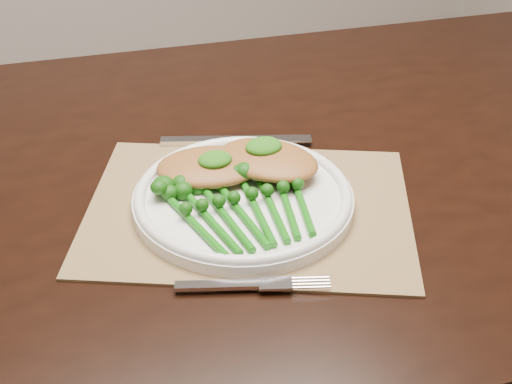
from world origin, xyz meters
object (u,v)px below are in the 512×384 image
object	(u,v)px
dinner_plate	(243,197)
broccolini_bundle	(249,212)
placemat	(249,209)
dining_table	(248,347)
chicken_fillet_left	(209,167)

from	to	relation	value
dinner_plate	broccolini_bundle	world-z (taller)	broccolini_bundle
placemat	broccolini_bundle	xyz separation A→B (m)	(-0.01, -0.04, 0.02)
dining_table	placemat	xyz separation A→B (m)	(-0.04, -0.10, 0.37)
dining_table	placemat	world-z (taller)	placemat
dinner_plate	broccolini_bundle	xyz separation A→B (m)	(-0.01, -0.04, 0.01)
placemat	dinner_plate	world-z (taller)	dinner_plate
chicken_fillet_left	broccolini_bundle	bearing A→B (deg)	-65.63
dining_table	broccolini_bundle	size ratio (longest dim) A/B	9.06
placemat	dining_table	bearing A→B (deg)	95.84
dining_table	chicken_fillet_left	world-z (taller)	chicken_fillet_left
dinner_plate	chicken_fillet_left	bearing A→B (deg)	114.19
placemat	chicken_fillet_left	size ratio (longest dim) A/B	2.94
dinner_plate	broccolini_bundle	bearing A→B (deg)	-100.10
placemat	dinner_plate	distance (m)	0.02
dining_table	broccolini_bundle	xyz separation A→B (m)	(-0.05, -0.14, 0.40)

